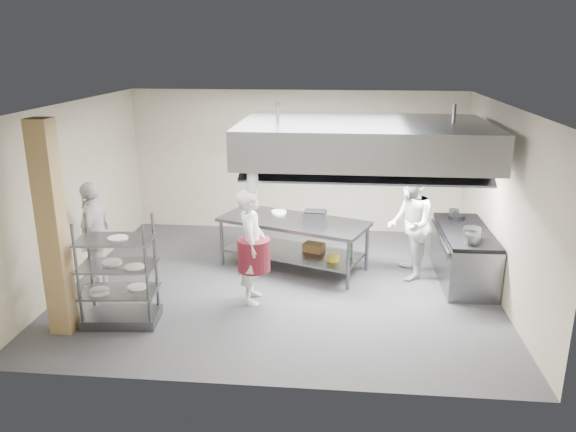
# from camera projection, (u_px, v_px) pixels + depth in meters

# --- Properties ---
(floor) EXTENTS (7.00, 7.00, 0.00)m
(floor) POSITION_uv_depth(u_px,v_px,m) (282.00, 283.00, 9.54)
(floor) COLOR #333335
(floor) RESTS_ON ground
(ceiling) EXTENTS (7.00, 7.00, 0.00)m
(ceiling) POSITION_uv_depth(u_px,v_px,m) (281.00, 105.00, 8.66)
(ceiling) COLOR silver
(ceiling) RESTS_ON wall_back
(wall_back) EXTENTS (7.00, 0.00, 7.00)m
(wall_back) POSITION_uv_depth(u_px,v_px,m) (297.00, 162.00, 11.95)
(wall_back) COLOR tan
(wall_back) RESTS_ON ground
(wall_left) EXTENTS (0.00, 6.00, 6.00)m
(wall_left) POSITION_uv_depth(u_px,v_px,m) (75.00, 193.00, 9.42)
(wall_left) COLOR tan
(wall_left) RESTS_ON ground
(wall_right) EXTENTS (0.00, 6.00, 6.00)m
(wall_right) POSITION_uv_depth(u_px,v_px,m) (504.00, 204.00, 8.78)
(wall_right) COLOR tan
(wall_right) RESTS_ON ground
(column) EXTENTS (0.30, 0.30, 3.00)m
(column) POSITION_uv_depth(u_px,v_px,m) (53.00, 230.00, 7.56)
(column) COLOR tan
(column) RESTS_ON floor
(exhaust_hood) EXTENTS (4.00, 2.50, 0.60)m
(exhaust_hood) POSITION_uv_depth(u_px,v_px,m) (364.00, 141.00, 9.09)
(exhaust_hood) COLOR gray
(exhaust_hood) RESTS_ON ceiling
(hood_strip_a) EXTENTS (1.60, 0.12, 0.04)m
(hood_strip_a) POSITION_uv_depth(u_px,v_px,m) (308.00, 159.00, 9.27)
(hood_strip_a) COLOR white
(hood_strip_a) RESTS_ON exhaust_hood
(hood_strip_b) EXTENTS (1.60, 0.12, 0.04)m
(hood_strip_b) POSITION_uv_depth(u_px,v_px,m) (419.00, 161.00, 9.11)
(hood_strip_b) COLOR white
(hood_strip_b) RESTS_ON exhaust_hood
(wall_shelf) EXTENTS (1.50, 0.28, 0.04)m
(wall_shelf) POSITION_uv_depth(u_px,v_px,m) (382.00, 165.00, 11.63)
(wall_shelf) COLOR gray
(wall_shelf) RESTS_ON wall_back
(island) EXTENTS (2.83, 1.96, 0.91)m
(island) POSITION_uv_depth(u_px,v_px,m) (293.00, 244.00, 10.09)
(island) COLOR gray
(island) RESTS_ON floor
(island_worktop) EXTENTS (2.83, 1.96, 0.06)m
(island_worktop) POSITION_uv_depth(u_px,v_px,m) (293.00, 221.00, 9.96)
(island_worktop) COLOR gray
(island_worktop) RESTS_ON island
(island_undershelf) EXTENTS (2.60, 1.78, 0.04)m
(island_undershelf) POSITION_uv_depth(u_px,v_px,m) (293.00, 252.00, 10.13)
(island_undershelf) COLOR slate
(island_undershelf) RESTS_ON island
(pass_rack) EXTENTS (1.11, 0.72, 1.59)m
(pass_rack) POSITION_uv_depth(u_px,v_px,m) (118.00, 272.00, 7.99)
(pass_rack) COLOR slate
(pass_rack) RESTS_ON floor
(cooking_range) EXTENTS (0.80, 2.00, 0.84)m
(cooking_range) POSITION_uv_depth(u_px,v_px,m) (463.00, 256.00, 9.61)
(cooking_range) COLOR slate
(cooking_range) RESTS_ON floor
(range_top) EXTENTS (0.78, 1.96, 0.06)m
(range_top) POSITION_uv_depth(u_px,v_px,m) (466.00, 231.00, 9.47)
(range_top) COLOR black
(range_top) RESTS_ON cooking_range
(chef_head) EXTENTS (0.49, 0.70, 1.82)m
(chef_head) POSITION_uv_depth(u_px,v_px,m) (252.00, 246.00, 8.65)
(chef_head) COLOR white
(chef_head) RESTS_ON floor
(chef_line) EXTENTS (0.74, 0.94, 1.90)m
(chef_line) POSITION_uv_depth(u_px,v_px,m) (410.00, 224.00, 9.57)
(chef_line) COLOR white
(chef_line) RESTS_ON floor
(chef_plating) EXTENTS (0.53, 1.10, 1.83)m
(chef_plating) POSITION_uv_depth(u_px,v_px,m) (95.00, 236.00, 9.09)
(chef_plating) COLOR silver
(chef_plating) RESTS_ON floor
(griddle) EXTENTS (0.42, 0.33, 0.20)m
(griddle) POSITION_uv_depth(u_px,v_px,m) (315.00, 217.00, 9.77)
(griddle) COLOR slate
(griddle) RESTS_ON island_worktop
(wicker_basket) EXTENTS (0.42, 0.35, 0.16)m
(wicker_basket) POSITION_uv_depth(u_px,v_px,m) (314.00, 247.00, 10.09)
(wicker_basket) COLOR olive
(wicker_basket) RESTS_ON island_undershelf
(stockpot) EXTENTS (0.28, 0.28, 0.19)m
(stockpot) POSITION_uv_depth(u_px,v_px,m) (472.00, 233.00, 8.99)
(stockpot) COLOR gray
(stockpot) RESTS_ON range_top
(plate_stack) EXTENTS (0.28, 0.28, 0.05)m
(plate_stack) POSITION_uv_depth(u_px,v_px,m) (120.00, 290.00, 8.07)
(plate_stack) COLOR white
(plate_stack) RESTS_ON pass_rack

